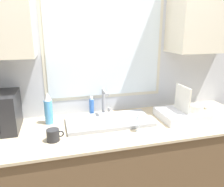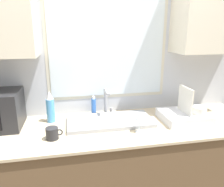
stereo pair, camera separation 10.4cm
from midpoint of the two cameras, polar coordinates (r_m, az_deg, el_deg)
countertop at (r=2.01m, az=2.45°, el=-19.92°), size 2.44×0.71×0.89m
wall_back at (r=1.95m, az=0.53°, el=10.12°), size 6.00×0.38×2.60m
sink_basin at (r=1.83m, az=1.06°, el=-7.22°), size 0.70×0.34×0.03m
faucet at (r=1.95m, az=0.08°, el=-1.70°), size 0.08×0.17×0.24m
dish_rack at (r=1.98m, az=20.03°, el=-5.26°), size 0.39×0.32×0.29m
spray_bottle at (r=1.86m, az=-14.30°, el=-3.50°), size 0.07×0.07×0.27m
soap_bottle at (r=1.98m, az=-3.33°, el=-3.41°), size 0.04×0.04×0.18m
mug_near_sink at (r=1.60m, az=-13.52°, el=-10.13°), size 0.12×0.09×0.09m
wine_glass at (r=1.64m, az=9.02°, el=-6.11°), size 0.06×0.06×0.16m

